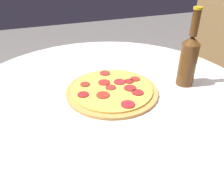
# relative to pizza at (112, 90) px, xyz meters

# --- Properties ---
(table) EXTENTS (1.06, 1.06, 0.76)m
(table) POSITION_rel_pizza_xyz_m (-0.02, -0.01, -0.18)
(table) COLOR white
(table) RESTS_ON ground_plane
(pizza) EXTENTS (0.32, 0.32, 0.02)m
(pizza) POSITION_rel_pizza_xyz_m (0.00, 0.00, 0.00)
(pizza) COLOR #C68E47
(pizza) RESTS_ON table
(beer_bottle) EXTENTS (0.06, 0.06, 0.27)m
(beer_bottle) POSITION_rel_pizza_xyz_m (0.04, 0.27, 0.09)
(beer_bottle) COLOR #563314
(beer_bottle) RESTS_ON table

